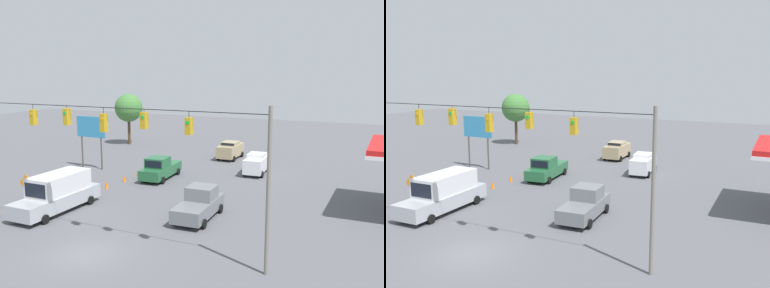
% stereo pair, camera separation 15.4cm
% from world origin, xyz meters
% --- Properties ---
extents(ground_plane, '(140.00, 140.00, 0.00)m').
position_xyz_m(ground_plane, '(0.00, 0.00, 0.00)').
color(ground_plane, '#56565B').
extents(overhead_signal_span, '(19.29, 0.38, 8.31)m').
position_xyz_m(overhead_signal_span, '(0.06, -1.96, 5.57)').
color(overhead_signal_span, slate).
rests_on(overhead_signal_span, ground_plane).
extents(sedan_tan_withflow_deep, '(2.18, 4.50, 1.98)m').
position_xyz_m(sedan_tan_withflow_deep, '(2.18, -27.93, 1.03)').
color(sedan_tan_withflow_deep, tan).
rests_on(sedan_tan_withflow_deep, ground_plane).
extents(sedan_white_oncoming_deep, '(2.20, 4.60, 2.03)m').
position_xyz_m(sedan_white_oncoming_deep, '(-2.77, -22.12, 1.06)').
color(sedan_white_oncoming_deep, silver).
rests_on(sedan_white_oncoming_deep, ground_plane).
extents(box_truck_silver_parked_shoulder, '(2.54, 7.22, 2.71)m').
position_xyz_m(box_truck_silver_parked_shoulder, '(6.63, -5.01, 1.35)').
color(box_truck_silver_parked_shoulder, '#A8AAB2').
rests_on(box_truck_silver_parked_shoulder, ground_plane).
extents(pickup_truck_green_withflow_far, '(2.63, 5.74, 2.12)m').
position_xyz_m(pickup_truck_green_withflow_far, '(4.72, -16.29, 0.98)').
color(pickup_truck_green_withflow_far, '#236038').
rests_on(pickup_truck_green_withflow_far, ground_plane).
extents(pickup_truck_grey_crossing_near, '(2.49, 5.26, 2.12)m').
position_xyz_m(pickup_truck_grey_crossing_near, '(-3.11, -8.03, 0.98)').
color(pickup_truck_grey_crossing_near, slate).
rests_on(pickup_truck_grey_crossing_near, ground_plane).
extents(traffic_cone_nearest, '(0.33, 0.33, 0.61)m').
position_xyz_m(traffic_cone_nearest, '(7.19, -6.10, 0.30)').
color(traffic_cone_nearest, orange).
rests_on(traffic_cone_nearest, ground_plane).
extents(traffic_cone_second, '(0.33, 0.33, 0.61)m').
position_xyz_m(traffic_cone_second, '(7.24, -8.59, 0.30)').
color(traffic_cone_second, orange).
rests_on(traffic_cone_second, ground_plane).
extents(traffic_cone_third, '(0.33, 0.33, 0.61)m').
position_xyz_m(traffic_cone_third, '(7.15, -11.31, 0.30)').
color(traffic_cone_third, orange).
rests_on(traffic_cone_third, ground_plane).
extents(traffic_cone_fourth, '(0.33, 0.33, 0.61)m').
position_xyz_m(traffic_cone_fourth, '(7.11, -13.91, 0.30)').
color(traffic_cone_fourth, orange).
rests_on(traffic_cone_fourth, ground_plane).
extents(traffic_cone_fifth, '(0.33, 0.33, 0.61)m').
position_xyz_m(traffic_cone_fifth, '(7.20, -16.32, 0.30)').
color(traffic_cone_fifth, orange).
rests_on(traffic_cone_fifth, ground_plane).
extents(traffic_cone_farthest, '(0.33, 0.33, 0.61)m').
position_xyz_m(traffic_cone_farthest, '(7.07, -19.05, 0.30)').
color(traffic_cone_farthest, orange).
rests_on(traffic_cone_farthest, ground_plane).
extents(roadside_billboard, '(3.52, 0.16, 5.38)m').
position_xyz_m(roadside_billboard, '(13.21, -17.01, 3.90)').
color(roadside_billboard, '#4C473D').
rests_on(roadside_billboard, ground_plane).
extents(work_zone_sign, '(1.27, 0.06, 2.84)m').
position_xyz_m(work_zone_sign, '(8.06, -3.57, 1.99)').
color(work_zone_sign, slate).
rests_on(work_zone_sign, ground_plane).
extents(pedestrian, '(0.40, 0.28, 1.69)m').
position_xyz_m(pedestrian, '(7.57, -5.92, 0.85)').
color(pedestrian, '#2D334C').
rests_on(pedestrian, ground_plane).
extents(tree_horizon_left, '(3.79, 3.79, 6.90)m').
position_xyz_m(tree_horizon_left, '(18.22, -31.19, 4.98)').
color(tree_horizon_left, '#4C3823').
rests_on(tree_horizon_left, ground_plane).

